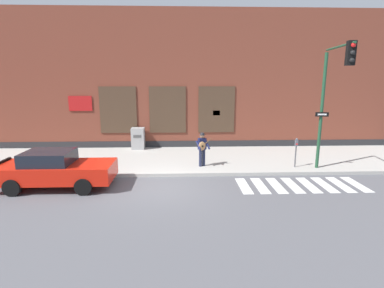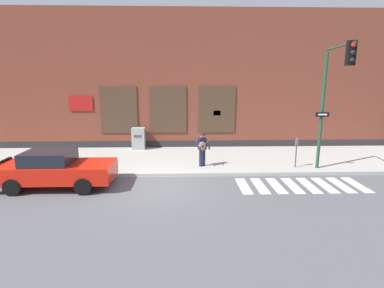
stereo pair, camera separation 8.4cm
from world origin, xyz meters
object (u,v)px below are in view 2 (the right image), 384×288
(traffic_light, at_px, (332,88))
(utility_box, at_px, (139,138))
(red_car, at_px, (55,169))
(busker, at_px, (202,147))
(parking_meter, at_px, (296,148))

(traffic_light, distance_m, utility_box, 11.04)
(red_car, relative_size, utility_box, 3.52)
(busker, bearing_deg, utility_box, 132.77)
(busker, bearing_deg, traffic_light, -15.51)
(parking_meter, bearing_deg, utility_box, 152.40)
(traffic_light, relative_size, parking_meter, 3.88)
(traffic_light, height_order, utility_box, traffic_light)
(utility_box, bearing_deg, red_car, -111.71)
(traffic_light, bearing_deg, parking_meter, 126.74)
(red_car, bearing_deg, busker, 20.60)
(parking_meter, distance_m, utility_box, 9.23)
(red_car, height_order, utility_box, red_car)
(red_car, distance_m, parking_meter, 10.87)
(parking_meter, xyz_separation_m, utility_box, (-8.18, 4.28, -0.29))
(red_car, height_order, traffic_light, traffic_light)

